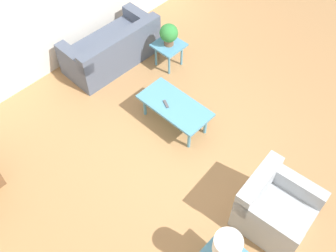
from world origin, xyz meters
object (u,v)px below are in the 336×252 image
object	(u,v)px
side_table_plant	(169,48)
table_lamp	(227,246)
armchair	(274,208)
potted_plant	(169,34)
sofa	(112,49)
coffee_table	(175,107)

from	to	relation	value
side_table_plant	table_lamp	size ratio (longest dim) A/B	1.05
armchair	potted_plant	size ratio (longest dim) A/B	2.29
armchair	potted_plant	xyz separation A→B (m)	(3.13, -1.30, 0.38)
table_lamp	side_table_plant	bearing A→B (deg)	-36.84
sofa	table_lamp	xyz separation A→B (m)	(-3.88, 1.66, 0.50)
table_lamp	coffee_table	bearing A→B (deg)	-33.50
potted_plant	coffee_table	bearing A→B (deg)	137.30
armchair	coffee_table	bearing A→B (deg)	76.24
sofa	table_lamp	size ratio (longest dim) A/B	3.73
coffee_table	table_lamp	size ratio (longest dim) A/B	2.48
sofa	armchair	bearing A→B (deg)	81.75
side_table_plant	potted_plant	world-z (taller)	potted_plant
potted_plant	side_table_plant	bearing A→B (deg)	-63.43
side_table_plant	potted_plant	size ratio (longest dim) A/B	1.20
armchair	side_table_plant	bearing A→B (deg)	63.08
coffee_table	potted_plant	xyz separation A→B (m)	(1.03, -0.95, 0.31)
side_table_plant	sofa	bearing A→B (deg)	39.46
armchair	table_lamp	distance (m)	1.12
table_lamp	sofa	bearing A→B (deg)	-23.13
armchair	potted_plant	world-z (taller)	potted_plant
sofa	potted_plant	distance (m)	1.11
potted_plant	table_lamp	size ratio (longest dim) A/B	0.88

